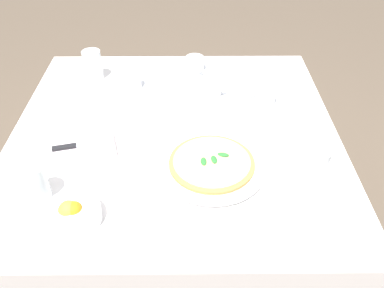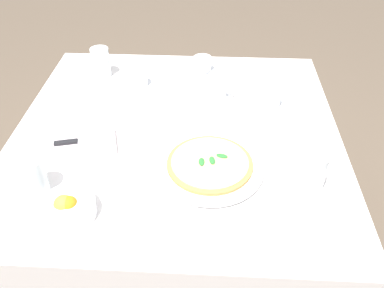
{
  "view_description": "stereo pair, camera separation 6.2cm",
  "coord_description": "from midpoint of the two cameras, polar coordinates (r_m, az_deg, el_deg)",
  "views": [
    {
      "loc": [
        0.05,
        -1.1,
        1.58
      ],
      "look_at": [
        0.06,
        -0.1,
        0.76
      ],
      "focal_mm": 37.66,
      "sensor_mm": 36.0,
      "label": 1
    },
    {
      "loc": [
        0.11,
        -1.1,
        1.58
      ],
      "look_at": [
        0.06,
        -0.1,
        0.76
      ],
      "focal_mm": 37.66,
      "sensor_mm": 36.0,
      "label": 2
    }
  ],
  "objects": [
    {
      "name": "dinner_knife",
      "position": [
        1.35,
        -14.07,
        0.42
      ],
      "size": [
        0.19,
        0.06,
        0.01
      ],
      "rotation": [
        0.0,
        0.0,
        0.24
      ],
      "color": "silver",
      "rests_on": "napkin_folded"
    },
    {
      "name": "pizza_plate",
      "position": [
        1.23,
        3.96,
        -3.24
      ],
      "size": [
        0.33,
        0.33,
        0.02
      ],
      "color": "white",
      "rests_on": "dining_table"
    },
    {
      "name": "napkin_folded",
      "position": [
        1.36,
        -14.1,
        -0.05
      ],
      "size": [
        0.25,
        0.18,
        0.02
      ],
      "rotation": [
        0.0,
        0.0,
        0.26
      ],
      "color": "white",
      "rests_on": "dining_table"
    },
    {
      "name": "water_glass_near_left",
      "position": [
        1.72,
        -11.71,
        11.02
      ],
      "size": [
        0.07,
        0.07,
        0.12
      ],
      "color": "white",
      "rests_on": "dining_table"
    },
    {
      "name": "coffee_cup_center_back",
      "position": [
        1.53,
        12.1,
        6.19
      ],
      "size": [
        0.13,
        0.13,
        0.07
      ],
      "color": "white",
      "rests_on": "dining_table"
    },
    {
      "name": "water_glass_far_right",
      "position": [
        1.21,
        -20.22,
        -4.5
      ],
      "size": [
        0.08,
        0.08,
        0.11
      ],
      "color": "white",
      "rests_on": "dining_table"
    },
    {
      "name": "coffee_cup_back_corner",
      "position": [
        1.63,
        -6.56,
        9.03
      ],
      "size": [
        0.13,
        0.13,
        0.07
      ],
      "color": "white",
      "rests_on": "dining_table"
    },
    {
      "name": "dining_table",
      "position": [
        1.47,
        -0.91,
        -2.17
      ],
      "size": [
        1.12,
        1.12,
        0.74
      ],
      "color": "white",
      "rests_on": "ground_plane"
    },
    {
      "name": "coffee_cup_near_right",
      "position": [
        1.73,
        2.52,
        11.08
      ],
      "size": [
        0.13,
        0.13,
        0.07
      ],
      "color": "white",
      "rests_on": "dining_table"
    },
    {
      "name": "citrus_bowl",
      "position": [
        1.13,
        -15.72,
        -8.75
      ],
      "size": [
        0.15,
        0.15,
        0.06
      ],
      "color": "white",
      "rests_on": "dining_table"
    },
    {
      "name": "coffee_cup_left_edge",
      "position": [
        1.55,
        4.65,
        7.48
      ],
      "size": [
        0.13,
        0.13,
        0.06
      ],
      "color": "white",
      "rests_on": "dining_table"
    },
    {
      "name": "ground_plane",
      "position": [
        1.93,
        -0.72,
        -15.89
      ],
      "size": [
        8.0,
        8.0,
        0.0
      ],
      "primitive_type": "plane",
      "color": "brown"
    },
    {
      "name": "water_glass_far_left",
      "position": [
        1.19,
        18.21,
        -4.13
      ],
      "size": [
        0.07,
        0.07,
        0.13
      ],
      "color": "white",
      "rests_on": "dining_table"
    },
    {
      "name": "pizza",
      "position": [
        1.22,
        3.99,
        -2.75
      ],
      "size": [
        0.26,
        0.26,
        0.02
      ],
      "color": "#C68E47",
      "rests_on": "pizza_plate"
    }
  ]
}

